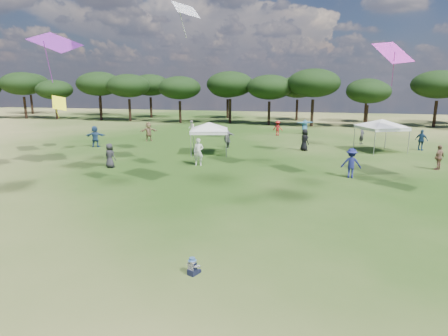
% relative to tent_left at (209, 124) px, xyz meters
% --- Properties ---
extents(ground, '(140.00, 140.00, 0.00)m').
position_rel_tent_left_xyz_m(ground, '(4.58, -21.37, -2.45)').
color(ground, '#284715').
rests_on(ground, ground).
extents(tree_line, '(108.78, 17.63, 7.77)m').
position_rel_tent_left_xyz_m(tree_line, '(6.97, 26.03, 2.97)').
color(tree_line, black).
rests_on(tree_line, ground).
extents(tent_left, '(5.76, 5.76, 2.88)m').
position_rel_tent_left_xyz_m(tent_left, '(0.00, 0.00, 0.00)').
color(tent_left, gray).
rests_on(tent_left, ground).
extents(tent_right, '(5.94, 5.94, 3.03)m').
position_rel_tent_left_xyz_m(tent_right, '(13.69, 4.37, 0.15)').
color(tent_right, gray).
rests_on(tent_right, ground).
extents(toddler, '(0.42, 0.45, 0.55)m').
position_rel_tent_left_xyz_m(toddler, '(4.96, -19.24, -2.21)').
color(toddler, black).
rests_on(toddler, ground).
extents(festival_crowd, '(29.59, 22.01, 1.92)m').
position_rel_tent_left_xyz_m(festival_crowd, '(2.04, 4.09, -1.57)').
color(festival_crowd, navy).
rests_on(festival_crowd, ground).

